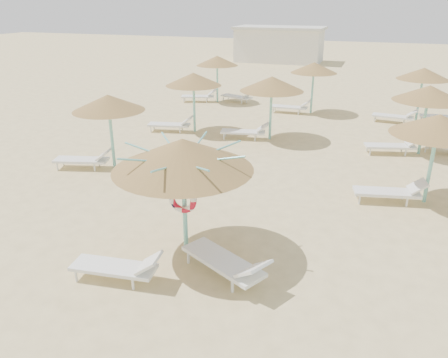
% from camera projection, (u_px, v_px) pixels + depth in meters
% --- Properties ---
extents(ground, '(120.00, 120.00, 0.00)m').
position_uv_depth(ground, '(197.00, 259.00, 10.22)').
color(ground, '#DCC386').
rests_on(ground, ground).
extents(main_palapa, '(3.16, 3.16, 2.84)m').
position_uv_depth(main_palapa, '(183.00, 155.00, 9.59)').
color(main_palapa, '#72C7BF').
rests_on(main_palapa, ground).
extents(lounger_main_a, '(2.03, 0.82, 0.72)m').
position_uv_depth(lounger_main_a, '(119.00, 267.00, 9.32)').
color(lounger_main_a, white).
rests_on(lounger_main_a, ground).
extents(lounger_main_b, '(2.27, 1.62, 0.80)m').
position_uv_depth(lounger_main_b, '(227.00, 262.00, 9.40)').
color(lounger_main_b, white).
rests_on(lounger_main_b, ground).
extents(palapa_field, '(18.37, 14.01, 2.72)m').
position_uv_depth(palapa_field, '(330.00, 91.00, 17.18)').
color(palapa_field, '#72C7BF').
rests_on(palapa_field, ground).
extents(service_hut, '(8.40, 4.40, 3.25)m').
position_uv_depth(service_hut, '(279.00, 44.00, 41.95)').
color(service_hut, silver).
rests_on(service_hut, ground).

